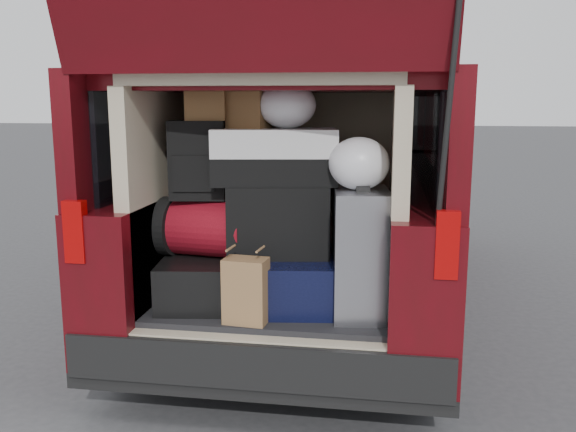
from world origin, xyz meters
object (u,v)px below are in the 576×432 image
silver_roller (360,252)px  kraft_bag (246,291)px  red_duffel (206,227)px  black_soft_case (278,220)px  navy_hardshell (287,279)px  backpack (198,160)px  black_hardshell (206,278)px  twotone_duffel (275,156)px

silver_roller → kraft_bag: 0.61m
red_duffel → black_soft_case: size_ratio=0.91×
navy_hardshell → silver_roller: bearing=-20.8°
navy_hardshell → kraft_bag: size_ratio=1.86×
navy_hardshell → silver_roller: 0.45m
navy_hardshell → red_duffel: red_duffel is taller
navy_hardshell → silver_roller: size_ratio=0.94×
black_soft_case → backpack: size_ratio=1.27×
kraft_bag → red_duffel: size_ratio=0.67×
silver_roller → backpack: backpack is taller
red_duffel → backpack: backpack is taller
black_hardshell → black_soft_case: (0.40, 0.03, 0.33)m
silver_roller → navy_hardshell: bearing=160.5°
navy_hardshell → backpack: 0.80m
black_soft_case → backpack: (-0.43, -0.02, 0.31)m
navy_hardshell → twotone_duffel: 0.67m
twotone_duffel → backpack: bearing=175.2°
black_hardshell → kraft_bag: size_ratio=1.89×
navy_hardshell → backpack: (-0.48, 0.00, 0.64)m
black_hardshell → twotone_duffel: (0.38, 0.05, 0.67)m
navy_hardshell → black_soft_case: 0.33m
black_soft_case → twotone_duffel: size_ratio=0.82×
silver_roller → twotone_duffel: twotone_duffel is taller
black_soft_case → kraft_bag: bearing=-115.7°
navy_hardshell → red_duffel: 0.52m
navy_hardshell → red_duffel: size_ratio=1.26×
navy_hardshell → black_soft_case: black_soft_case is taller
backpack → red_duffel: bearing=11.0°
red_duffel → black_soft_case: bearing=9.1°
navy_hardshell → black_soft_case: (-0.05, 0.02, 0.32)m
twotone_duffel → red_duffel: bearing=173.9°
black_soft_case → backpack: bearing=173.2°
black_hardshell → navy_hardshell: size_ratio=1.01×
kraft_bag → backpack: backpack is taller
navy_hardshell → twotone_duffel: twotone_duffel is taller
black_hardshell → red_duffel: size_ratio=1.27×
black_hardshell → kraft_bag: (0.30, -0.31, 0.04)m
backpack → twotone_duffel: (0.41, 0.03, 0.02)m
black_hardshell → silver_roller: (0.85, -0.08, 0.20)m
silver_roller → black_soft_case: 0.48m
black_soft_case → twotone_duffel: 0.34m
kraft_bag → black_hardshell: bearing=140.0°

